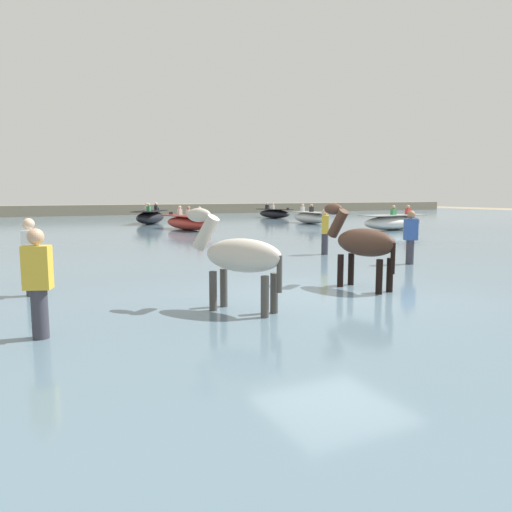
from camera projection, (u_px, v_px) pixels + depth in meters
ground_plane at (334, 306)px, 8.91m from camera, size 120.00×120.00×0.00m
water_surface at (175, 247)px, 17.80m from camera, size 90.00×90.00×0.26m
horse_lead_pinto at (239, 258)px, 7.35m from camera, size 1.22×1.53×1.83m
horse_trailing_dark_bay at (362, 244)px, 9.13m from camera, size 0.72×1.72×1.86m
boat_distant_east at (394, 222)px, 24.56m from camera, size 3.98×1.70×1.24m
boat_far_inshore at (150, 217)px, 29.58m from camera, size 3.03×3.95×1.27m
boat_far_offshore at (310, 218)px, 29.95m from camera, size 1.34×3.34×1.19m
boat_mid_outer at (274, 214)px, 36.58m from camera, size 1.81×3.37×1.16m
boat_near_starboard at (188, 223)px, 24.54m from camera, size 1.90×4.13×1.19m
person_wading_mid at (31, 262)px, 8.50m from camera, size 0.28×0.36×1.63m
person_onlooker_left at (39, 290)px, 5.98m from camera, size 0.37×0.30×1.63m
person_onlooker_right at (325, 234)px, 14.41m from camera, size 0.34×0.38×1.63m
person_spectator_far at (410, 240)px, 12.41m from camera, size 0.37×0.31×1.63m
far_shoreline at (84, 212)px, 41.57m from camera, size 80.00×2.40×1.14m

